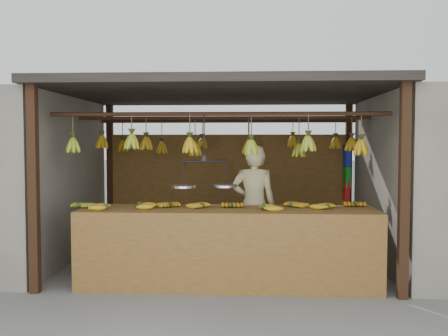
{
  "coord_description": "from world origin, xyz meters",
  "views": [
    {
      "loc": [
        0.38,
        -6.83,
        1.67
      ],
      "look_at": [
        0.0,
        0.3,
        1.3
      ],
      "focal_mm": 40.0,
      "sensor_mm": 36.0,
      "label": 1
    }
  ],
  "objects": [
    {
      "name": "balance_scale",
      "position": [
        -0.17,
        -1.0,
        1.19
      ],
      "size": [
        0.77,
        0.39,
        0.86
      ],
      "color": "black",
      "rests_on": "ground"
    },
    {
      "name": "bag_bundles",
      "position": [
        1.94,
        1.35,
        0.99
      ],
      "size": [
        0.08,
        0.26,
        1.25
      ],
      "color": "#1426BF",
      "rests_on": "ground"
    },
    {
      "name": "stall",
      "position": [
        0.0,
        0.33,
        1.97
      ],
      "size": [
        4.3,
        3.3,
        2.4
      ],
      "color": "black",
      "rests_on": "ground"
    },
    {
      "name": "ground",
      "position": [
        0.0,
        0.0,
        0.0
      ],
      "size": [
        80.0,
        80.0,
        0.0
      ],
      "primitive_type": "plane",
      "color": "#5B5B57"
    },
    {
      "name": "hanging_bananas",
      "position": [
        0.0,
        -0.01,
        1.63
      ],
      "size": [
        3.65,
        2.24,
        0.4
      ],
      "color": "#92A523",
      "rests_on": "ground"
    },
    {
      "name": "counter",
      "position": [
        0.11,
        -1.23,
        0.71
      ],
      "size": [
        3.54,
        0.78,
        0.96
      ],
      "color": "brown",
      "rests_on": "ground"
    },
    {
      "name": "vendor",
      "position": [
        0.43,
        -0.13,
        0.82
      ],
      "size": [
        0.62,
        0.42,
        1.64
      ],
      "primitive_type": "imported",
      "rotation": [
        0.0,
        0.0,
        3.09
      ],
      "color": "beige",
      "rests_on": "ground"
    }
  ]
}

